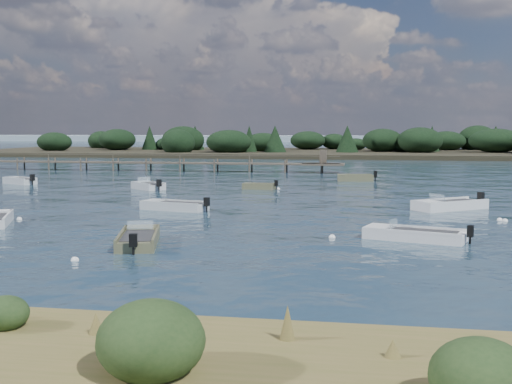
% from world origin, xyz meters
% --- Properties ---
extents(ground, '(400.00, 400.00, 0.00)m').
position_xyz_m(ground, '(0.00, 60.00, 0.00)').
color(ground, '#172937').
rests_on(ground, ground).
extents(shore_lip, '(160.00, 0.60, 0.30)m').
position_xyz_m(shore_lip, '(0.00, -12.20, 0.00)').
color(shore_lip, black).
rests_on(shore_lip, ground).
extents(dinghy_mid_grey, '(4.66, 2.53, 1.16)m').
position_xyz_m(dinghy_mid_grey, '(-3.02, 11.58, 0.16)').
color(dinghy_mid_grey, '#AAAFB1').
rests_on(dinghy_mid_grey, ground).
extents(tender_far_white, '(3.10, 1.43, 1.04)m').
position_xyz_m(tender_far_white, '(-0.03, 26.39, 0.15)').
color(tender_far_white, '#6B6947').
rests_on(tender_far_white, ground).
extents(dinghy_near_olive, '(2.77, 4.92, 1.18)m').
position_xyz_m(dinghy_near_olive, '(-1.00, -0.45, 0.15)').
color(dinghy_near_olive, '#6B6947').
rests_on(dinghy_near_olive, ground).
extents(dinghy_extra_b, '(3.48, 3.35, 1.29)m').
position_xyz_m(dinghy_extra_b, '(-9.35, 24.70, 0.17)').
color(dinghy_extra_b, '#AAAFB1').
rests_on(dinghy_extra_b, ground).
extents(dinghy_mid_white_a, '(4.98, 2.99, 1.15)m').
position_xyz_m(dinghy_mid_white_a, '(11.28, 2.82, 0.15)').
color(dinghy_mid_white_a, silver).
rests_on(dinghy_mid_white_a, ground).
extents(tender_far_grey_b, '(3.93, 1.77, 1.32)m').
position_xyz_m(tender_far_grey_b, '(7.97, 36.60, 0.19)').
color(tender_far_grey_b, '#6B6947').
rests_on(tender_far_grey_b, ground).
extents(tender_far_grey, '(3.85, 2.80, 1.25)m').
position_xyz_m(tender_far_grey, '(-23.06, 27.81, 0.17)').
color(tender_far_grey, '#AAAFB1').
rests_on(tender_far_grey, ground).
extents(dinghy_mid_white_b, '(5.07, 4.47, 1.33)m').
position_xyz_m(dinghy_mid_white_b, '(14.35, 14.88, 0.17)').
color(dinghy_mid_white_b, silver).
rests_on(dinghy_mid_white_b, ground).
extents(buoy_a, '(0.32, 0.32, 0.32)m').
position_xyz_m(buoy_a, '(-2.22, -4.31, 0.00)').
color(buoy_a, white).
rests_on(buoy_a, ground).
extents(buoy_b, '(0.32, 0.32, 0.32)m').
position_xyz_m(buoy_b, '(7.47, 2.75, 0.00)').
color(buoy_b, white).
rests_on(buoy_b, ground).
extents(buoy_c, '(0.32, 0.32, 0.32)m').
position_xyz_m(buoy_c, '(-10.48, 5.90, 0.00)').
color(buoy_c, white).
rests_on(buoy_c, ground).
extents(buoy_d, '(0.32, 0.32, 0.32)m').
position_xyz_m(buoy_d, '(16.73, 9.89, 0.00)').
color(buoy_d, white).
rests_on(buoy_d, ground).
extents(buoy_e, '(0.32, 0.32, 0.32)m').
position_xyz_m(buoy_e, '(1.60, 26.64, 0.00)').
color(buoy_e, white).
rests_on(buoy_e, ground).
extents(buoy_extra_a, '(0.32, 0.32, 0.32)m').
position_xyz_m(buoy_extra_a, '(-12.81, 8.86, 0.00)').
color(buoy_extra_a, white).
rests_on(buoy_extra_a, ground).
extents(buoy_extra_b, '(0.32, 0.32, 0.32)m').
position_xyz_m(buoy_extra_b, '(16.51, 10.17, 0.00)').
color(buoy_extra_b, white).
rests_on(buoy_extra_b, ground).
extents(jetty, '(64.50, 3.20, 3.40)m').
position_xyz_m(jetty, '(-21.74, 47.99, 0.98)').
color(jetty, '#4C4338').
rests_on(jetty, ground).
extents(far_headland, '(190.00, 40.00, 5.80)m').
position_xyz_m(far_headland, '(25.00, 100.00, 1.96)').
color(far_headland, black).
rests_on(far_headland, ground).
extents(distant_haze, '(280.00, 20.00, 2.40)m').
position_xyz_m(distant_haze, '(-90.00, 230.00, 0.00)').
color(distant_haze, '#81949F').
rests_on(distant_haze, ground).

